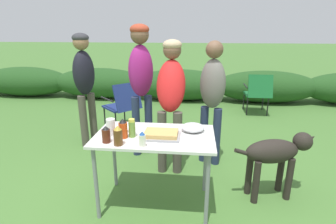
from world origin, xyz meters
The scene contains 19 objects.
ground_plane centered at (0.00, 0.00, 0.00)m, with size 60.00×60.00×0.00m, color #477533.
shrub_hedge centered at (0.00, 4.03, 0.37)m, with size 14.40×0.90×0.74m.
folding_table centered at (0.00, 0.00, 0.66)m, with size 1.10×0.64×0.74m.
food_tray centered at (0.07, -0.05, 0.77)m, with size 0.34×0.23×0.06m.
plate_stack centered at (-0.34, 0.11, 0.76)m, with size 0.26×0.26×0.03m, color white.
mixing_bowl centered at (0.35, 0.14, 0.77)m, with size 0.22×0.22×0.07m, color silver.
paper_cup_stack centered at (-0.39, -0.05, 0.82)m, with size 0.08×0.08×0.16m, color white.
mayo_bottle centered at (-0.06, -0.25, 0.80)m, with size 0.06×0.06×0.13m.
bbq_sauce_bottle centered at (-0.39, -0.20, 0.81)m, with size 0.07×0.07×0.15m.
relish_jar centered at (-0.19, -0.06, 0.82)m, with size 0.06×0.06×0.17m.
hot_sauce_bottle centered at (-0.27, -0.09, 0.83)m, with size 0.08×0.08×0.18m.
beer_bottle centered at (-0.27, -0.25, 0.82)m, with size 0.08×0.08×0.18m.
standing_person_with_beanie centered at (0.08, 0.74, 0.99)m, with size 0.34×0.46×1.56m.
standing_person_in_dark_puffer centered at (0.57, 0.92, 0.94)m, with size 0.39×0.34×1.55m.
standing_person_in_red_jacket centered at (-0.34, 1.08, 1.11)m, with size 0.40×0.37×1.73m.
standing_person_in_olive_jacket centered at (-1.20, 1.30, 1.02)m, with size 0.35×0.40×1.62m.
dog centered at (1.19, 0.25, 0.48)m, with size 0.85×0.37×0.69m.
camp_chair_green_behind_table centered at (-0.85, 1.93, 0.47)m, with size 0.74×0.74×0.83m.
camp_chair_near_hedge centered at (1.60, 3.05, 0.47)m, with size 0.49×0.59×0.83m.
Camera 1 is at (0.36, -2.21, 1.68)m, focal length 28.00 mm.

